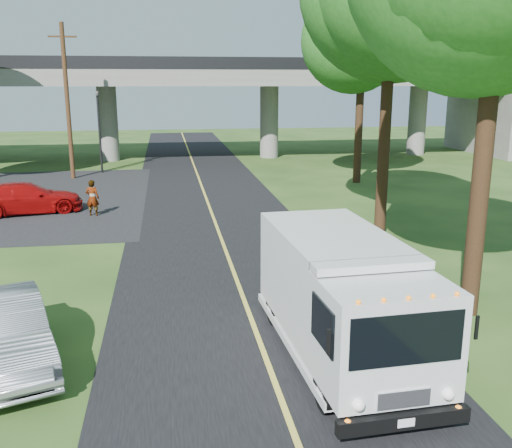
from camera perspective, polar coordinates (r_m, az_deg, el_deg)
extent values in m
plane|color=#233E16|center=(12.93, 0.48, -12.08)|extent=(120.00, 120.00, 0.00)
cube|color=black|center=(22.27, -3.77, -0.77)|extent=(7.00, 90.00, 0.02)
cube|color=gold|center=(22.27, -3.77, -0.72)|extent=(0.12, 90.00, 0.01)
cube|color=slate|center=(43.49, -6.70, 14.35)|extent=(50.00, 9.00, 1.20)
cube|color=black|center=(39.11, -6.45, 15.72)|extent=(50.00, 0.25, 0.80)
cube|color=black|center=(47.90, -6.98, 15.38)|extent=(50.00, 0.25, 0.80)
cube|color=slate|center=(51.19, 23.09, 9.93)|extent=(4.00, 10.00, 6.00)
cylinder|color=slate|center=(43.74, -14.57, 9.68)|extent=(1.40, 1.40, 5.40)
cylinder|color=slate|center=(44.27, 1.32, 10.16)|extent=(1.40, 1.40, 5.40)
cylinder|color=slate|center=(47.89, 15.82, 9.94)|extent=(1.40, 1.40, 5.40)
cylinder|color=black|center=(37.79, -15.38, 8.85)|extent=(0.14, 0.14, 5.20)
imported|color=black|center=(37.68, -15.58, 11.88)|extent=(0.18, 0.22, 1.10)
cylinder|color=#472D19|center=(35.90, -18.33, 11.44)|extent=(0.26, 0.26, 9.00)
cube|color=#472D19|center=(35.97, -18.81, 17.33)|extent=(1.60, 0.10, 0.10)
cylinder|color=#382314|center=(14.66, 21.60, 4.45)|extent=(0.44, 0.44, 7.00)
cylinder|color=#382314|center=(22.08, 12.75, 8.91)|extent=(0.44, 0.44, 7.70)
cylinder|color=#382314|center=(33.38, 10.25, 9.75)|extent=(0.44, 0.44, 6.65)
sphere|color=#1F5F19|center=(33.39, 10.63, 18.12)|extent=(5.58, 5.58, 5.58)
sphere|color=#1F5F19|center=(33.20, 11.76, 18.61)|extent=(4.96, 4.96, 4.96)
cube|color=silver|center=(12.67, 7.37, -5.20)|extent=(2.41, 4.16, 2.07)
cube|color=silver|center=(10.25, 12.69, -10.77)|extent=(2.29, 1.77, 1.89)
cube|color=black|center=(9.47, 14.84, -11.07)|extent=(1.93, 0.17, 0.87)
cube|color=black|center=(10.06, 14.56, -18.53)|extent=(2.31, 0.28, 0.26)
cube|color=silver|center=(12.82, 7.74, -11.08)|extent=(2.48, 5.45, 0.17)
cylinder|color=black|center=(10.55, 7.11, -16.09)|extent=(0.30, 0.84, 0.83)
cylinder|color=black|center=(11.25, 16.50, -14.57)|extent=(0.30, 0.84, 0.83)
cylinder|color=black|center=(13.89, 1.89, -8.31)|extent=(0.30, 0.84, 0.83)
cylinder|color=black|center=(14.42, 9.22, -7.62)|extent=(0.30, 0.84, 0.83)
imported|color=#9A0909|center=(27.24, -21.94, 2.43)|extent=(5.05, 2.98, 1.37)
imported|color=gray|center=(12.93, -23.79, -9.85)|extent=(2.90, 4.61, 1.43)
imported|color=gray|center=(25.72, -16.04, 2.52)|extent=(0.65, 0.50, 1.59)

